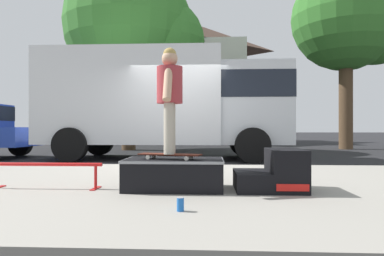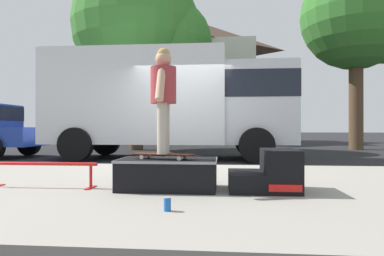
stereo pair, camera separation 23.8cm
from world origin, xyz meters
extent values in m
plane|color=black|center=(0.00, 0.00, 0.00)|extent=(140.00, 140.00, 0.00)
cube|color=gray|center=(0.00, -3.00, 0.06)|extent=(50.00, 5.00, 0.12)
cube|color=black|center=(0.33, -3.39, 0.31)|extent=(1.19, 0.69, 0.38)
cube|color=gray|center=(0.33, -3.39, 0.48)|extent=(1.21, 0.71, 0.03)
cube|color=black|center=(1.29, -3.39, 0.23)|extent=(0.41, 0.70, 0.23)
cube|color=black|center=(1.70, -3.39, 0.37)|extent=(0.41, 0.70, 0.50)
cube|color=red|center=(1.70, -3.75, 0.21)|extent=(0.36, 0.01, 0.08)
cylinder|color=red|center=(-1.28, -3.42, 0.42)|extent=(1.42, 0.04, 0.04)
cylinder|color=red|center=(-0.65, -3.42, 0.27)|extent=(0.04, 0.04, 0.30)
cube|color=red|center=(-0.65, -3.42, 0.13)|extent=(0.06, 0.28, 0.01)
cube|color=#4C1E14|center=(0.29, -3.45, 0.56)|extent=(0.81, 0.40, 0.02)
cylinder|color=silver|center=(0.55, -3.43, 0.52)|extent=(0.06, 0.04, 0.05)
cylinder|color=silver|center=(0.50, -3.60, 0.52)|extent=(0.06, 0.04, 0.05)
cylinder|color=silver|center=(0.07, -3.30, 0.52)|extent=(0.06, 0.04, 0.05)
cylinder|color=silver|center=(0.02, -3.47, 0.52)|extent=(0.06, 0.04, 0.05)
cylinder|color=#B7AD99|center=(0.29, -3.37, 0.87)|extent=(0.13, 0.13, 0.62)
cylinder|color=#B7AD99|center=(0.29, -3.53, 0.87)|extent=(0.13, 0.13, 0.62)
cylinder|color=#A53338|center=(0.29, -3.45, 1.41)|extent=(0.32, 0.32, 0.45)
cylinder|color=tan|center=(0.29, -3.25, 1.39)|extent=(0.10, 0.27, 0.43)
cylinder|color=tan|center=(0.29, -3.65, 1.39)|extent=(0.10, 0.27, 0.43)
sphere|color=tan|center=(0.29, -3.45, 1.73)|extent=(0.20, 0.20, 0.20)
sphere|color=tan|center=(0.29, -3.45, 1.78)|extent=(0.16, 0.16, 0.16)
cylinder|color=#1959B2|center=(0.51, -4.52, 0.18)|extent=(0.07, 0.07, 0.12)
cylinder|color=silver|center=(0.51, -4.52, 0.24)|extent=(0.06, 0.06, 0.00)
cube|color=silver|center=(-1.43, 2.20, 1.75)|extent=(5.00, 2.35, 2.60)
cube|color=silver|center=(2.02, 2.20, 1.55)|extent=(1.90, 2.16, 2.20)
cube|color=black|center=(2.02, 2.20, 2.03)|extent=(1.92, 2.19, 0.70)
cylinder|color=black|center=(1.86, 3.38, 0.45)|extent=(0.90, 0.28, 0.90)
cylinder|color=black|center=(1.86, 1.03, 0.45)|extent=(0.90, 0.28, 0.90)
cylinder|color=black|center=(-2.83, 3.38, 0.45)|extent=(0.90, 0.28, 0.90)
cylinder|color=black|center=(-2.83, 1.03, 0.45)|extent=(0.90, 0.28, 0.90)
cube|color=#1E3899|center=(-4.93, 2.09, 0.64)|extent=(1.10, 1.85, 0.55)
cylinder|color=black|center=(-5.29, 3.02, 0.36)|extent=(0.72, 0.24, 0.72)
cylinder|color=brown|center=(6.56, 7.11, 2.07)|extent=(0.56, 0.56, 4.13)
sphere|color=#387A2D|center=(6.56, 7.11, 5.59)|extent=(4.49, 4.49, 4.49)
sphere|color=#387A2D|center=(7.79, 7.11, 5.03)|extent=(2.92, 2.92, 2.92)
cylinder|color=brown|center=(-2.50, 6.06, 1.68)|extent=(0.56, 0.56, 3.36)
sphere|color=#387A2D|center=(-2.50, 6.06, 5.03)|extent=(5.14, 5.14, 5.14)
sphere|color=#387A2D|center=(-1.08, 6.06, 4.38)|extent=(3.34, 3.34, 3.34)
cube|color=silver|center=(-1.63, 15.19, 3.00)|extent=(9.00, 7.50, 6.00)
cube|color=#B2ADA3|center=(-1.63, 11.19, 1.40)|extent=(9.00, 0.50, 2.80)
pyramid|color=#473328|center=(-1.63, 15.19, 7.20)|extent=(9.54, 7.95, 2.40)
camera|label=1|loc=(0.77, -7.60, 0.87)|focal=31.84mm
camera|label=2|loc=(1.01, -7.59, 0.87)|focal=31.84mm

